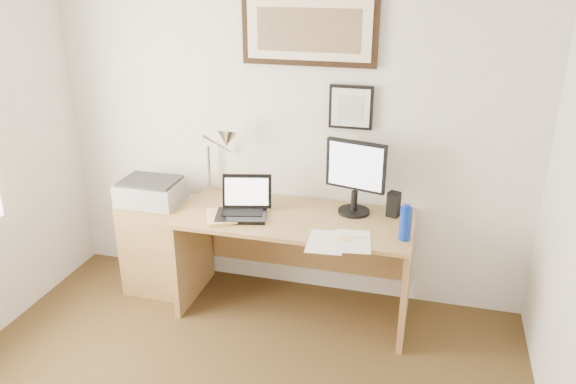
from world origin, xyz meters
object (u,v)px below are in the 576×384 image
(side_cabinet, at_px, (161,245))
(desk, at_px, (298,242))
(printer, at_px, (151,191))
(lcd_monitor, at_px, (355,174))
(book, at_px, (207,218))
(water_bottle, at_px, (405,224))
(laptop, at_px, (243,207))

(side_cabinet, xyz_separation_m, desk, (1.07, 0.04, 0.15))
(printer, bearing_deg, lcd_monitor, 5.87)
(book, bearing_deg, desk, 26.29)
(book, bearing_deg, side_cabinet, 154.24)
(water_bottle, bearing_deg, side_cabinet, 173.64)
(side_cabinet, bearing_deg, lcd_monitor, 4.39)
(side_cabinet, height_order, water_bottle, water_bottle)
(side_cabinet, xyz_separation_m, water_bottle, (1.82, -0.20, 0.49))
(book, relative_size, desk, 0.17)
(water_bottle, height_order, laptop, laptop)
(desk, distance_m, lcd_monitor, 0.65)
(side_cabinet, xyz_separation_m, book, (0.51, -0.24, 0.40))
(side_cabinet, height_order, lcd_monitor, lcd_monitor)
(desk, relative_size, printer, 3.64)
(side_cabinet, relative_size, book, 2.72)
(desk, height_order, laptop, laptop)
(desk, height_order, lcd_monitor, lcd_monitor)
(side_cabinet, xyz_separation_m, lcd_monitor, (1.45, 0.11, 0.68))
(water_bottle, distance_m, printer, 1.84)
(side_cabinet, distance_m, desk, 1.08)
(laptop, distance_m, lcd_monitor, 0.80)
(laptop, xyz_separation_m, printer, (-0.73, 0.07, 0.01))
(book, xyz_separation_m, laptop, (0.21, 0.13, 0.05))
(side_cabinet, bearing_deg, water_bottle, -6.36)
(side_cabinet, xyz_separation_m, laptop, (0.72, -0.11, 0.44))
(side_cabinet, height_order, desk, desk)
(laptop, height_order, lcd_monitor, lcd_monitor)
(side_cabinet, xyz_separation_m, printer, (-0.02, -0.04, 0.45))
(printer, bearing_deg, water_bottle, -5.08)
(book, bearing_deg, lcd_monitor, 20.65)
(laptop, height_order, printer, laptop)
(book, xyz_separation_m, printer, (-0.52, 0.20, 0.06))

